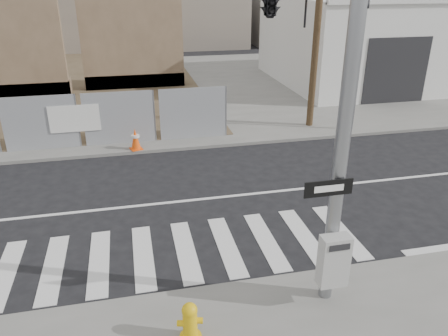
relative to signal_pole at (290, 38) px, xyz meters
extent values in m
plane|color=black|center=(-2.49, 2.05, -4.78)|extent=(100.00, 100.00, 0.00)
cube|color=slate|center=(-2.49, 16.05, -4.72)|extent=(50.00, 20.00, 0.12)
cylinder|color=gray|center=(0.01, -2.75, -1.16)|extent=(0.26, 0.26, 7.00)
cube|color=#B2B2AF|center=(-0.04, -3.03, -3.64)|extent=(0.55, 0.30, 1.05)
cube|color=black|center=(-0.24, -2.91, -2.16)|extent=(0.90, 0.03, 0.30)
cube|color=silver|center=(-0.24, -2.93, -2.16)|extent=(0.55, 0.01, 0.12)
imported|color=black|center=(0.01, -0.75, 0.79)|extent=(0.16, 0.20, 1.00)
cylinder|color=gray|center=(5.51, 6.65, -2.06)|extent=(0.12, 0.12, 5.20)
cube|color=brown|center=(-9.49, 15.45, -4.26)|extent=(6.00, 1.30, 0.80)
cube|color=brown|center=(-2.99, 16.05, -0.66)|extent=(5.50, 0.50, 8.00)
cube|color=brown|center=(-2.99, 16.45, -4.26)|extent=(5.50, 1.30, 0.80)
cube|color=silver|center=(11.51, 15.05, -2.26)|extent=(12.00, 10.00, 4.80)
cube|color=black|center=(9.51, 10.03, -3.06)|extent=(3.40, 0.06, 3.20)
cylinder|color=#483821|center=(4.01, 7.55, 0.34)|extent=(0.28, 0.28, 10.00)
cylinder|color=#E1B20C|center=(-2.81, -3.29, -4.64)|extent=(0.48, 0.48, 0.04)
cylinder|color=#E1B20C|center=(-2.81, -3.29, -4.36)|extent=(0.31, 0.31, 0.59)
sphere|color=#E1B20C|center=(-2.81, -3.29, -4.05)|extent=(0.28, 0.28, 0.28)
cylinder|color=#E1B20C|center=(-2.96, -3.29, -4.31)|extent=(0.16, 0.14, 0.11)
cylinder|color=#E1B20C|center=(-2.65, -3.29, -4.31)|extent=(0.16, 0.14, 0.11)
cube|color=#FF510D|center=(-3.38, 6.27, -4.64)|extent=(0.51, 0.51, 0.03)
cone|color=#FF510D|center=(-3.38, 6.27, -4.26)|extent=(0.45, 0.45, 0.80)
cylinder|color=silver|center=(-3.38, 6.27, -4.15)|extent=(0.31, 0.31, 0.09)
camera|label=1|loc=(-3.52, -9.15, 1.23)|focal=35.00mm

